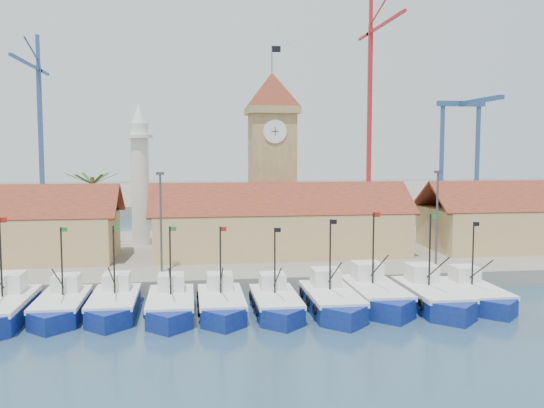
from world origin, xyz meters
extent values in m
plane|color=navy|center=(0.00, 0.00, 0.00)|extent=(400.00, 400.00, 0.00)
cube|color=gray|center=(0.00, 24.00, 0.75)|extent=(140.00, 32.00, 1.50)
cube|color=gray|center=(0.00, 110.00, 1.00)|extent=(240.00, 80.00, 2.00)
cube|color=navy|center=(-23.22, 2.84, 0.54)|extent=(3.81, 8.61, 1.96)
cube|color=silver|center=(-23.22, 2.84, 1.52)|extent=(3.88, 8.85, 0.38)
cube|color=silver|center=(-23.22, 4.99, 2.39)|extent=(2.28, 2.39, 1.52)
cylinder|color=black|center=(-23.22, 3.38, 4.57)|extent=(0.15, 0.15, 6.09)
cube|color=#A5140F|center=(-22.95, 3.38, 7.39)|extent=(0.54, 0.02, 0.38)
cube|color=navy|center=(-19.08, 3.69, 0.48)|extent=(3.35, 7.58, 1.72)
cube|color=navy|center=(-19.08, -0.10, 0.48)|extent=(3.35, 3.35, 1.72)
cube|color=silver|center=(-19.08, 3.69, 1.34)|extent=(3.42, 7.79, 0.34)
cube|color=silver|center=(-19.08, 5.59, 2.11)|extent=(2.01, 2.11, 1.34)
cylinder|color=black|center=(-19.08, 4.17, 4.02)|extent=(0.13, 0.13, 5.36)
cube|color=#197226|center=(-18.84, 4.17, 6.51)|extent=(0.48, 0.02, 0.34)
cube|color=navy|center=(-15.23, 3.64, 0.48)|extent=(3.37, 7.63, 1.73)
cube|color=navy|center=(-15.23, -0.17, 0.48)|extent=(3.37, 3.37, 1.73)
cube|color=silver|center=(-15.23, 3.64, 1.35)|extent=(3.44, 7.84, 0.34)
cube|color=silver|center=(-15.23, 5.55, 2.12)|extent=(2.02, 2.12, 1.35)
cylinder|color=black|center=(-15.23, 4.12, 4.05)|extent=(0.13, 0.13, 5.40)
cube|color=#197226|center=(-14.99, 4.12, 6.55)|extent=(0.48, 0.02, 0.34)
cube|color=navy|center=(-10.96, 2.75, 0.48)|extent=(3.37, 7.62, 1.73)
cube|color=navy|center=(-10.96, -1.06, 0.48)|extent=(3.37, 3.37, 1.73)
cube|color=silver|center=(-10.96, 2.75, 1.35)|extent=(3.44, 7.83, 0.34)
cube|color=silver|center=(-10.96, 4.66, 2.12)|extent=(2.02, 2.12, 1.35)
cylinder|color=black|center=(-10.96, 3.23, 4.04)|extent=(0.13, 0.13, 5.39)
cube|color=#197226|center=(-10.72, 3.23, 6.54)|extent=(0.48, 0.02, 0.34)
cube|color=navy|center=(-7.15, 2.71, 0.48)|extent=(3.33, 7.53, 1.71)
cube|color=navy|center=(-7.15, -1.05, 0.48)|extent=(3.33, 3.33, 1.71)
cube|color=silver|center=(-7.15, 2.71, 1.33)|extent=(3.39, 7.74, 0.33)
cube|color=silver|center=(-7.15, 4.60, 2.09)|extent=(2.00, 2.09, 1.33)
cylinder|color=black|center=(-7.15, 3.19, 3.99)|extent=(0.13, 0.13, 5.33)
cube|color=#A5140F|center=(-6.91, 3.19, 6.47)|extent=(0.48, 0.02, 0.33)
cube|color=navy|center=(-2.99, 2.29, 0.47)|extent=(3.28, 7.42, 1.69)
cube|color=navy|center=(-2.99, -1.42, 0.47)|extent=(3.28, 3.28, 1.69)
cube|color=silver|center=(-2.99, 2.29, 1.31)|extent=(3.35, 7.63, 0.33)
cube|color=silver|center=(-2.99, 4.14, 2.06)|extent=(1.97, 2.06, 1.31)
cylinder|color=black|center=(-2.99, 2.76, 3.94)|extent=(0.13, 0.13, 5.25)
cube|color=black|center=(-2.76, 2.76, 6.37)|extent=(0.47, 0.02, 0.33)
cube|color=navy|center=(1.36, 2.21, 0.51)|extent=(3.57, 8.08, 1.84)
cube|color=navy|center=(1.36, -1.83, 0.51)|extent=(3.57, 3.57, 1.84)
cube|color=silver|center=(1.36, 2.21, 1.43)|extent=(3.64, 8.30, 0.36)
cube|color=silver|center=(1.36, 4.23, 2.24)|extent=(2.14, 2.24, 1.43)
cylinder|color=black|center=(1.36, 2.72, 4.28)|extent=(0.14, 0.14, 5.71)
cube|color=black|center=(1.61, 2.72, 6.94)|extent=(0.51, 0.02, 0.36)
cube|color=navy|center=(5.24, 3.52, 0.54)|extent=(3.75, 8.49, 1.93)
cube|color=navy|center=(5.24, -0.72, 0.54)|extent=(3.75, 3.75, 1.93)
cube|color=silver|center=(5.24, 3.52, 1.50)|extent=(3.83, 8.73, 0.38)
cube|color=silver|center=(5.24, 5.64, 2.36)|extent=(2.25, 2.36, 1.50)
cylinder|color=black|center=(5.24, 4.06, 4.50)|extent=(0.15, 0.15, 6.00)
cube|color=#A5140F|center=(5.51, 4.06, 7.29)|extent=(0.54, 0.02, 0.38)
cube|color=navy|center=(9.53, 2.32, 0.53)|extent=(3.71, 8.38, 1.91)
cube|color=navy|center=(9.53, -1.87, 0.53)|extent=(3.70, 3.70, 1.91)
cube|color=silver|center=(9.53, 2.32, 1.48)|extent=(3.78, 8.62, 0.37)
cube|color=silver|center=(9.53, 4.41, 2.33)|extent=(2.22, 2.33, 1.48)
cylinder|color=black|center=(9.53, 2.85, 4.45)|extent=(0.15, 0.15, 5.93)
cube|color=#197226|center=(9.80, 2.85, 7.20)|extent=(0.53, 0.02, 0.37)
cube|color=navy|center=(13.39, 2.76, 0.48)|extent=(3.34, 7.56, 1.72)
cube|color=navy|center=(13.39, -1.02, 0.48)|extent=(3.34, 3.34, 1.72)
cube|color=silver|center=(13.39, 2.76, 1.34)|extent=(3.41, 7.77, 0.33)
cube|color=silver|center=(13.39, 4.65, 2.10)|extent=(2.01, 2.10, 1.34)
cylinder|color=black|center=(13.39, 3.23, 4.01)|extent=(0.13, 0.13, 5.35)
cube|color=black|center=(13.63, 3.23, 6.49)|extent=(0.48, 0.02, 0.33)
cube|color=tan|center=(0.00, 20.00, 3.75)|extent=(26.00, 10.00, 4.50)
cube|color=brown|center=(0.00, 17.50, 7.50)|extent=(27.04, 5.13, 3.21)
cube|color=brown|center=(0.00, 22.50, 7.50)|extent=(27.04, 5.13, 3.21)
cube|color=tan|center=(0.00, 26.00, 9.00)|extent=(5.00, 5.00, 15.00)
cube|color=tan|center=(0.00, 26.00, 16.90)|extent=(5.80, 5.80, 0.80)
pyramid|color=brown|center=(0.00, 26.00, 19.20)|extent=(5.80, 5.80, 4.00)
cylinder|color=white|center=(0.00, 23.45, 14.50)|extent=(2.60, 0.15, 2.60)
cube|color=black|center=(0.00, 23.37, 14.50)|extent=(0.08, 0.02, 1.00)
cube|color=black|center=(0.00, 23.37, 14.50)|extent=(0.80, 0.02, 0.08)
cylinder|color=#3F3F44|center=(0.00, 26.00, 22.70)|extent=(0.10, 0.10, 3.00)
cube|color=black|center=(0.50, 26.00, 23.80)|extent=(1.00, 0.03, 0.70)
cylinder|color=silver|center=(-15.00, 28.00, 8.50)|extent=(2.00, 2.00, 14.00)
cylinder|color=silver|center=(-15.00, 28.00, 14.00)|extent=(3.00, 3.00, 0.40)
cone|color=silver|center=(-15.00, 28.00, 16.60)|extent=(1.80, 1.80, 2.40)
cylinder|color=brown|center=(-20.00, 26.00, 5.50)|extent=(0.44, 0.44, 8.00)
cube|color=#27551D|center=(-18.60, 26.00, 9.30)|extent=(2.80, 0.35, 1.18)
cube|color=#27551D|center=(-19.30, 27.21, 9.30)|extent=(1.71, 2.60, 1.18)
cube|color=#27551D|center=(-20.70, 27.21, 9.30)|extent=(1.71, 2.60, 1.18)
cube|color=#27551D|center=(-21.40, 26.00, 9.30)|extent=(2.80, 0.35, 1.18)
cube|color=#27551D|center=(-20.70, 24.79, 9.30)|extent=(1.71, 2.60, 1.18)
cube|color=#27551D|center=(-19.30, 24.79, 9.30)|extent=(1.71, 2.60, 1.18)
cylinder|color=#3F3F44|center=(-12.00, 12.00, 6.00)|extent=(0.20, 0.20, 9.00)
cube|color=#3F3F44|center=(-12.00, 12.00, 10.40)|extent=(0.70, 0.25, 0.25)
cylinder|color=#3F3F44|center=(14.00, 12.00, 6.00)|extent=(0.20, 0.20, 9.00)
cube|color=#3F3F44|center=(14.00, 12.00, 10.40)|extent=(0.70, 0.25, 0.25)
cube|color=navy|center=(-44.13, 108.00, 17.14)|extent=(1.00, 1.00, 30.28)
cube|color=navy|center=(-44.13, 97.75, 31.28)|extent=(0.60, 25.63, 0.60)
cube|color=navy|center=(-44.13, 113.00, 31.28)|extent=(0.60, 10.00, 0.60)
cube|color=navy|center=(-44.13, 108.00, 35.78)|extent=(0.80, 0.80, 7.00)
cube|color=red|center=(35.58, 105.00, 22.16)|extent=(1.00, 1.00, 40.32)
cube|color=red|center=(35.58, 94.27, 41.32)|extent=(0.60, 26.81, 0.60)
cube|color=red|center=(35.58, 110.00, 41.32)|extent=(0.60, 10.00, 0.60)
cube|color=red|center=(35.58, 105.00, 45.82)|extent=(0.80, 0.80, 7.00)
cube|color=navy|center=(57.00, 110.00, 13.00)|extent=(0.90, 0.90, 22.00)
cube|color=navy|center=(67.00, 110.00, 13.00)|extent=(0.90, 0.90, 22.00)
cube|color=navy|center=(62.00, 110.00, 24.50)|extent=(13.00, 1.40, 1.40)
cube|color=navy|center=(62.00, 100.00, 24.50)|extent=(1.40, 22.00, 1.00)
camera|label=1|loc=(-9.53, -42.76, 12.56)|focal=40.00mm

